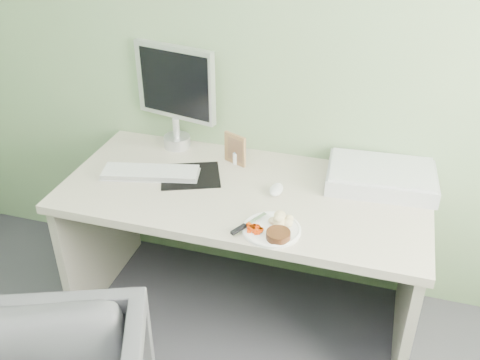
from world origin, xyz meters
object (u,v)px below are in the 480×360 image
(desk, at_px, (244,223))
(plate, at_px, (272,230))
(monitor, at_px, (175,91))
(scanner, at_px, (381,177))

(desk, bearing_deg, plate, -53.89)
(desk, distance_m, monitor, 0.71)
(desk, xyz_separation_m, monitor, (-0.44, 0.31, 0.47))
(plate, relative_size, scanner, 0.49)
(plate, bearing_deg, desk, 126.11)
(plate, relative_size, monitor, 0.45)
(desk, distance_m, scanner, 0.65)
(plate, height_order, scanner, scanner)
(scanner, relative_size, monitor, 0.92)
(desk, xyz_separation_m, plate, (0.19, -0.26, 0.19))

